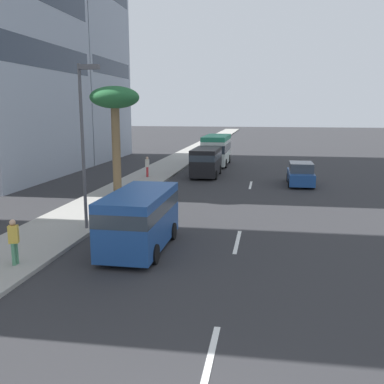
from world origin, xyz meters
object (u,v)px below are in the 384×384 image
Objects in this scene: minibus_fourth at (217,149)px; van_second at (206,160)px; street_lamp at (84,130)px; pedestrian_mid_block at (14,240)px; van_lead at (140,217)px; pedestrian_by_tree at (147,166)px; palm_tree at (115,103)px; car_third at (301,174)px.

van_second is at bearing 0.05° from minibus_fourth.
street_lamp is at bearing -9.88° from van_second.
minibus_fourth reaches higher than pedestrian_mid_block.
pedestrian_by_tree is (17.10, 4.51, -0.31)m from van_lead.
van_lead is 0.77× the size of minibus_fourth.
pedestrian_by_tree is 8.59m from palm_tree.
van_lead is 17.69m from pedestrian_by_tree.
pedestrian_mid_block is 0.24× the size of palm_tree.
street_lamp is at bearing 143.86° from car_third.
palm_tree is at bearing -15.06° from minibus_fourth.
street_lamp is (-7.93, -1.43, -1.24)m from palm_tree.
car_third is 0.66× the size of minibus_fourth.
street_lamp reaches higher than pedestrian_by_tree.
street_lamp is (-17.06, 2.97, 3.24)m from van_second.
street_lamp is at bearing 83.06° from pedestrian_by_tree.
van_second is 3.19× the size of pedestrian_by_tree.
van_lead is 0.69× the size of street_lamp.
pedestrian_by_tree is at bearing -65.87° from van_second.
street_lamp is at bearing -123.91° from van_lead.
palm_tree is at bearing -155.87° from van_lead.
pedestrian_by_tree is at bearing 85.44° from car_third.
van_lead is 19.10m from van_second.
car_third is 14.19m from palm_tree.
pedestrian_by_tree is at bearing -25.74° from minibus_fourth.
pedestrian_mid_block reaches higher than car_third.
palm_tree is at bearing 117.78° from car_third.
palm_tree is (-9.12, 4.40, 4.48)m from van_second.
car_third is at bearing 155.76° from van_lead.
minibus_fourth is at bearing -179.95° from van_second.
car_third is 17.89m from street_lamp.
van_lead is 11.81m from palm_tree.
palm_tree reaches higher than van_lead.
pedestrian_mid_block reaches higher than pedestrian_by_tree.
pedestrian_by_tree reaches higher than car_third.
street_lamp is (2.04, 3.04, 3.24)m from van_lead.
van_lead is 17.74m from car_third.
pedestrian_mid_block is 6.02m from street_lamp.
minibus_fourth is 0.89× the size of street_lamp.
minibus_fourth is (7.22, 0.01, 0.28)m from van_second.
palm_tree is 0.93× the size of street_lamp.
minibus_fourth is (26.32, 0.07, 0.27)m from van_lead.
palm_tree is at bearing 77.02° from pedestrian_mid_block.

